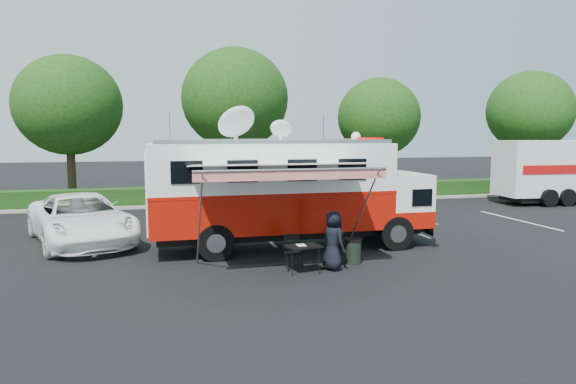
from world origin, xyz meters
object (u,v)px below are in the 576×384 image
command_truck (289,191)px  trash_bin (354,251)px  folding_table (303,247)px  white_suv (82,243)px

command_truck → trash_bin: size_ratio=12.91×
command_truck → folding_table: bearing=-97.2°
white_suv → folding_table: white_suv is taller
command_truck → folding_table: command_truck is taller
white_suv → folding_table: size_ratio=6.02×
white_suv → command_truck: bearing=-38.4°
command_truck → white_suv: size_ratio=1.51×
white_suv → folding_table: (6.67, -5.79, 0.76)m
trash_bin → command_truck: bearing=118.4°
command_truck → white_suv: (-7.07, 2.58, -1.99)m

